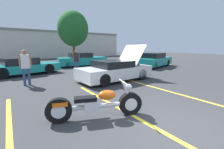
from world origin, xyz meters
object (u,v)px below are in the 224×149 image
parked_car_left_row (23,67)px  parked_car_mid_row (82,60)px  spectator_near_motorcycle (76,59)px  spectator_by_show_car (25,64)px  show_car_hood_open (115,70)px  motorcycle (96,104)px  tree_background (73,29)px  parked_car_right_row (154,60)px

parked_car_left_row → parked_car_mid_row: parked_car_mid_row is taller
spectator_near_motorcycle → spectator_by_show_car: bearing=-145.6°
show_car_hood_open → spectator_near_motorcycle: show_car_hood_open is taller
show_car_hood_open → spectator_near_motorcycle: size_ratio=2.59×
motorcycle → parked_car_left_row: size_ratio=0.52×
parked_car_left_row → parked_car_mid_row: bearing=10.4°
tree_background → parked_car_right_row: bearing=-69.9°
parked_car_left_row → tree_background: bearing=40.0°
spectator_near_motorcycle → spectator_by_show_car: 4.17m
tree_background → spectator_by_show_car: size_ratio=3.75×
parked_car_mid_row → parked_car_right_row: bearing=-30.9°
tree_background → spectator_by_show_car: bearing=-120.5°
spectator_by_show_car → parked_car_mid_row: bearing=45.6°
show_car_hood_open → spectator_by_show_car: bearing=157.9°
parked_car_right_row → spectator_near_motorcycle: 7.10m
show_car_hood_open → spectator_by_show_car: (-4.18, 1.50, 0.45)m
tree_background → parked_car_right_row: size_ratio=1.32×
spectator_near_motorcycle → parked_car_mid_row: bearing=59.6°
tree_background → motorcycle: tree_background is taller
parked_car_right_row → spectator_by_show_car: bearing=171.2°
spectator_near_motorcycle → parked_car_left_row: bearing=163.7°
tree_background → parked_car_mid_row: (-1.54, -6.07, -3.52)m
parked_car_mid_row → spectator_near_motorcycle: spectator_near_motorcycle is taller
parked_car_left_row → parked_car_right_row: bearing=-23.0°
show_car_hood_open → spectator_near_motorcycle: bearing=98.4°
show_car_hood_open → spectator_by_show_car: 4.46m
show_car_hood_open → parked_car_left_row: bearing=127.7°
parked_car_left_row → spectator_near_motorcycle: 3.48m
parked_car_left_row → spectator_near_motorcycle: spectator_near_motorcycle is taller
tree_background → parked_car_left_row: size_ratio=1.40×
motorcycle → parked_car_left_row: (-0.99, 8.21, 0.17)m
tree_background → motorcycle: 17.54m
motorcycle → parked_car_right_row: (9.31, 5.95, 0.23)m
tree_background → spectator_near_motorcycle: 10.05m
parked_car_right_row → spectator_by_show_car: (-10.42, -1.07, 0.40)m
motorcycle → spectator_by_show_car: (-1.11, 4.88, 0.63)m
parked_car_left_row → spectator_by_show_car: size_ratio=2.68×
parked_car_left_row → spectator_near_motorcycle: (3.32, -0.97, 0.40)m
spectator_near_motorcycle → spectator_by_show_car: (-3.44, -2.35, 0.07)m
show_car_hood_open → parked_car_mid_row: show_car_hood_open is taller
tree_background → parked_car_left_row: 10.94m
parked_car_mid_row → spectator_by_show_car: spectator_by_show_car is taller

